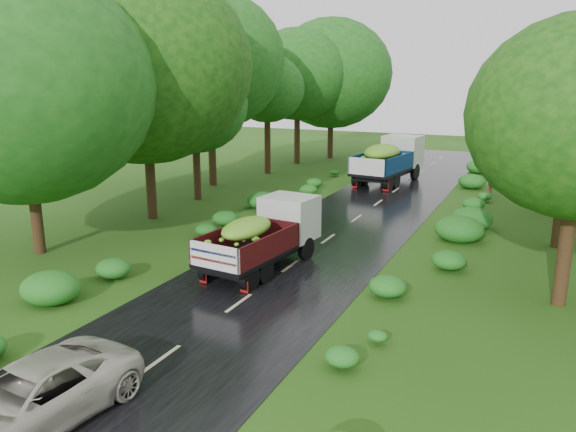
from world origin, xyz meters
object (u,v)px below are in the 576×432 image
Objects in this scene: truck_near at (266,232)px; utility_pole at (496,122)px; truck_far at (391,158)px; car at (30,397)px.

truck_near is 0.70× the size of utility_pole.
truck_near is 0.81× the size of truck_far.
utility_pole reaches higher than truck_far.
utility_pole is (6.58, -1.57, 2.68)m from truck_far.
truck_far is at bearing 96.53° from car.
truck_far reaches higher than car.
truck_far is 7.27m from utility_pole.
utility_pole reaches higher than truck_near.
truck_far is (-0.25, 19.03, 0.32)m from truck_near.
utility_pole is at bearing -5.93° from truck_far.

